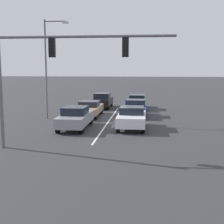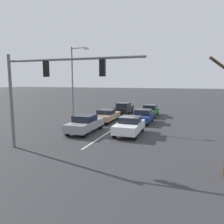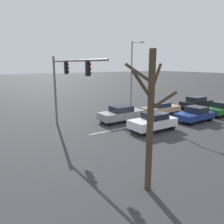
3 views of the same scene
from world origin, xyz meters
The scene contains 10 objects.
ground_plane centered at (0.00, 0.00, 0.00)m, with size 240.00×240.00×0.00m, color #333335.
lane_stripe_left_divider centered at (0.00, 1.97, 0.01)m, with size 0.12×15.94×0.01m, color silver.
car_gray_midlane_front centered at (1.99, 5.28, 0.79)m, with size 1.84×4.63×1.56m.
car_white_leftlane_front centered at (-1.98, 4.86, 0.79)m, with size 1.92×4.17×1.54m.
car_navy_leftlane_second centered at (-2.02, -0.79, 0.73)m, with size 1.93×4.00×1.46m.
car_tan_midlane_second centered at (1.98, -0.16, 0.72)m, with size 1.87×4.60×1.38m.
car_black_midlane_third centered at (1.69, -6.21, 0.81)m, with size 1.82×4.47×1.59m.
car_darkgreen_leftlane_third centered at (-2.01, -5.83, 0.75)m, with size 1.77×4.71×1.48m.
traffic_signal_gantry centered at (1.95, 10.93, 4.55)m, with size 9.17×0.37×6.27m.
street_lamp_right_shoulder centered at (5.07, 1.47, 4.68)m, with size 2.01×0.24×8.11m.
Camera 1 is at (-2.99, 26.61, 4.30)m, focal length 50.00 mm.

